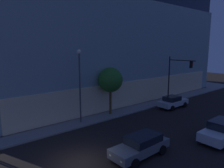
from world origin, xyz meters
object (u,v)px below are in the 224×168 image
at_px(car_white, 222,131).
at_px(sidewalk_tree, 110,80).
at_px(modern_building, 87,44).
at_px(car_grey, 141,145).
at_px(street_lamp_sidewalk, 80,77).
at_px(traffic_light_far_corner, 176,73).
at_px(car_silver, 173,102).

bearing_deg(car_white, sidewalk_tree, 104.26).
xyz_separation_m(modern_building, car_grey, (-10.21, -22.69, -7.76)).
xyz_separation_m(street_lamp_sidewalk, car_grey, (-0.10, -8.65, -4.11)).
xyz_separation_m(sidewalk_tree, car_white, (2.92, -11.50, -3.31)).
relative_size(modern_building, street_lamp_sidewalk, 5.14).
xyz_separation_m(traffic_light_far_corner, car_grey, (-14.93, -7.18, -3.59)).
bearing_deg(sidewalk_tree, car_grey, -115.88).
distance_m(modern_building, car_white, 26.63).
xyz_separation_m(modern_building, car_white, (-2.98, -25.31, -7.70)).
bearing_deg(car_grey, sidewalk_tree, 64.12).
bearing_deg(sidewalk_tree, car_silver, -19.30).
distance_m(modern_building, car_grey, 26.06).
xyz_separation_m(modern_building, sidewalk_tree, (-5.91, -13.81, -4.39)).
height_order(modern_building, street_lamp_sidewalk, modern_building).
relative_size(modern_building, car_silver, 8.66).
bearing_deg(traffic_light_far_corner, car_grey, -154.32).
height_order(sidewalk_tree, car_silver, sidewalk_tree).
bearing_deg(car_silver, sidewalk_tree, 160.70).
bearing_deg(sidewalk_tree, modern_building, 66.85).
bearing_deg(modern_building, sidewalk_tree, -113.15).
distance_m(traffic_light_far_corner, car_silver, 4.45).
bearing_deg(car_silver, car_white, -122.14).
xyz_separation_m(car_white, car_silver, (5.40, 8.59, -0.08)).
xyz_separation_m(modern_building, street_lamp_sidewalk, (-10.11, -14.04, -3.65)).
xyz_separation_m(traffic_light_far_corner, street_lamp_sidewalk, (-14.83, 1.47, 0.52)).
distance_m(traffic_light_far_corner, sidewalk_tree, 10.76).
bearing_deg(traffic_light_far_corner, car_white, -128.14).
height_order(sidewalk_tree, car_grey, sidewalk_tree).
distance_m(car_grey, car_white, 7.69).
bearing_deg(car_silver, traffic_light_far_corner, 27.90).
bearing_deg(car_grey, car_silver, 25.27).
relative_size(street_lamp_sidewalk, car_white, 1.66).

